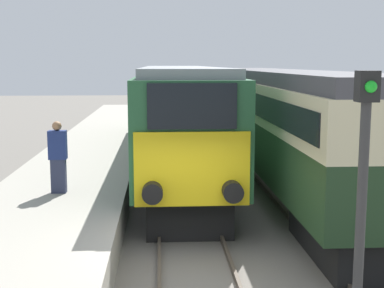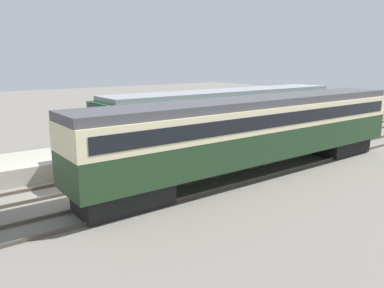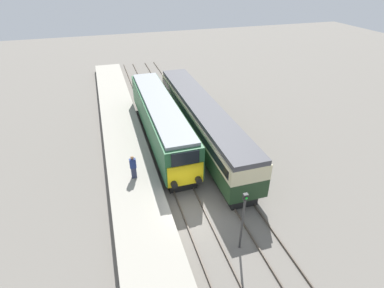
% 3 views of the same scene
% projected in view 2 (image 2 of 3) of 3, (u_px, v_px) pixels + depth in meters
% --- Properties ---
extents(ground_plane, '(120.00, 120.00, 0.00)m').
position_uv_depth(ground_plane, '(60.00, 191.00, 16.33)').
color(ground_plane, slate).
extents(platform_left, '(3.50, 50.00, 0.83)m').
position_uv_depth(platform_left, '(170.00, 144.00, 23.50)').
color(platform_left, '#9E998C').
rests_on(platform_left, ground_plane).
extents(rails_near_track, '(1.51, 60.00, 0.14)m').
position_uv_depth(rails_near_track, '(157.00, 170.00, 19.24)').
color(rails_near_track, '#4C4238').
rests_on(rails_near_track, ground_plane).
extents(rails_far_track, '(1.50, 60.00, 0.14)m').
position_uv_depth(rails_far_track, '(198.00, 187.00, 16.59)').
color(rails_far_track, '#4C4238').
rests_on(rails_far_track, ground_plane).
extents(locomotive, '(2.70, 16.30, 3.93)m').
position_uv_depth(locomotive, '(228.00, 120.00, 21.61)').
color(locomotive, black).
rests_on(locomotive, ground_plane).
extents(passenger_carriage, '(2.75, 19.04, 3.82)m').
position_uv_depth(passenger_carriage, '(258.00, 128.00, 18.28)').
color(passenger_carriage, black).
rests_on(passenger_carriage, ground_plane).
extents(person_on_platform, '(0.44, 0.26, 1.80)m').
position_uv_depth(person_on_platform, '(111.00, 131.00, 20.80)').
color(person_on_platform, '#2D334C').
rests_on(person_on_platform, platform_left).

